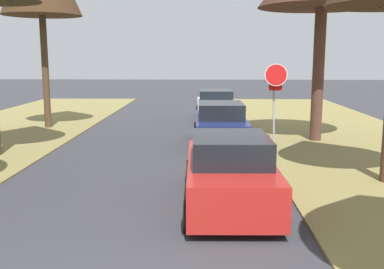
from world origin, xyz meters
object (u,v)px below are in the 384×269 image
object	(u,v)px
parked_sedan_white	(215,107)
stop_sign_far	(275,86)
parked_sedan_navy	(220,125)
parked_sedan_red	(229,172)

from	to	relation	value
parked_sedan_white	stop_sign_far	bearing A→B (deg)	-72.34
stop_sign_far	parked_sedan_navy	bearing A→B (deg)	178.95
stop_sign_far	parked_sedan_navy	xyz separation A→B (m)	(-1.98, 0.04, -1.44)
parked_sedan_white	parked_sedan_red	bearing A→B (deg)	-90.03
parked_sedan_navy	parked_sedan_white	world-z (taller)	same
parked_sedan_red	parked_sedan_white	xyz separation A→B (m)	(0.01, 13.11, 0.00)
stop_sign_far	parked_sedan_navy	distance (m)	2.45
parked_sedan_navy	parked_sedan_white	size ratio (longest dim) A/B	1.00
stop_sign_far	parked_sedan_white	world-z (taller)	stop_sign_far
parked_sedan_navy	parked_sedan_white	distance (m)	6.27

